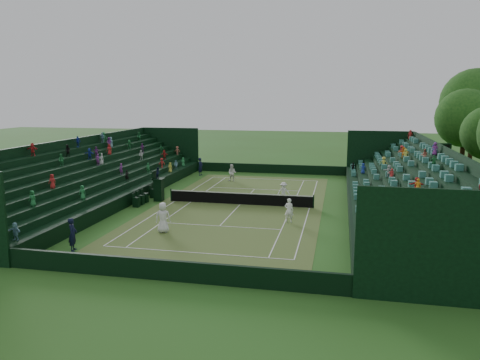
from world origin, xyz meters
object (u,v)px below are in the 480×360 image
at_px(player_near_east, 289,210).
at_px(player_far_east, 284,192).
at_px(tennis_net, 240,198).
at_px(player_far_west, 232,173).
at_px(player_near_west, 163,218).
at_px(umpire_chair, 159,187).

xyz_separation_m(player_near_east, player_far_east, (-1.17, 6.56, -0.06)).
height_order(tennis_net, player_far_west, player_far_west).
relative_size(tennis_net, player_near_west, 6.00).
bearing_deg(player_near_east, player_far_west, -58.98).
xyz_separation_m(player_far_west, player_far_east, (6.19, -7.91, -0.08)).
bearing_deg(tennis_net, player_far_west, 106.57).
relative_size(umpire_chair, player_near_east, 1.64).
height_order(player_far_west, player_far_east, player_far_west).
distance_m(player_near_east, player_far_east, 6.66).
distance_m(umpire_chair, player_far_east, 10.30).
relative_size(player_near_west, player_far_west, 1.12).
xyz_separation_m(tennis_net, player_far_east, (3.22, 2.08, 0.26)).
xyz_separation_m(tennis_net, umpire_chair, (-6.86, -0.01, 0.66)).
height_order(player_near_west, player_far_west, player_near_west).
bearing_deg(player_far_west, tennis_net, -67.17).
height_order(player_near_east, player_far_west, player_far_west).
bearing_deg(player_near_east, player_far_east, -75.85).
height_order(player_near_west, player_near_east, player_near_west).
relative_size(tennis_net, umpire_chair, 4.19).
relative_size(player_near_west, player_near_east, 1.14).
distance_m(player_near_west, player_far_west, 18.52).
height_order(player_near_east, player_far_east, player_near_east).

